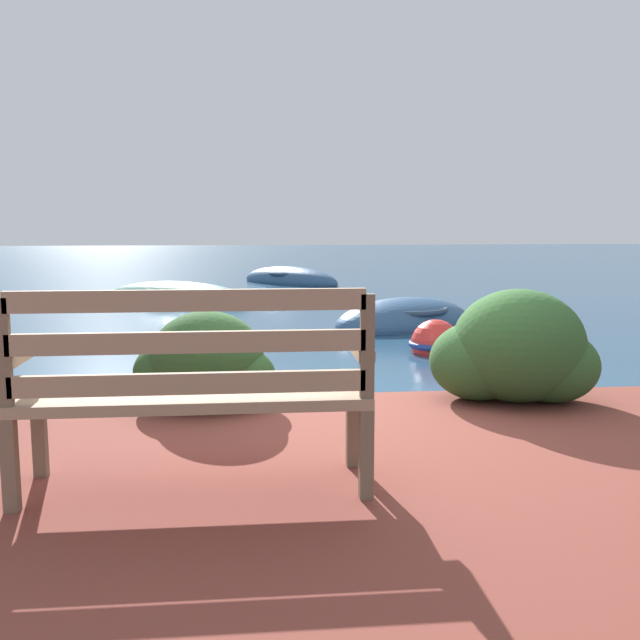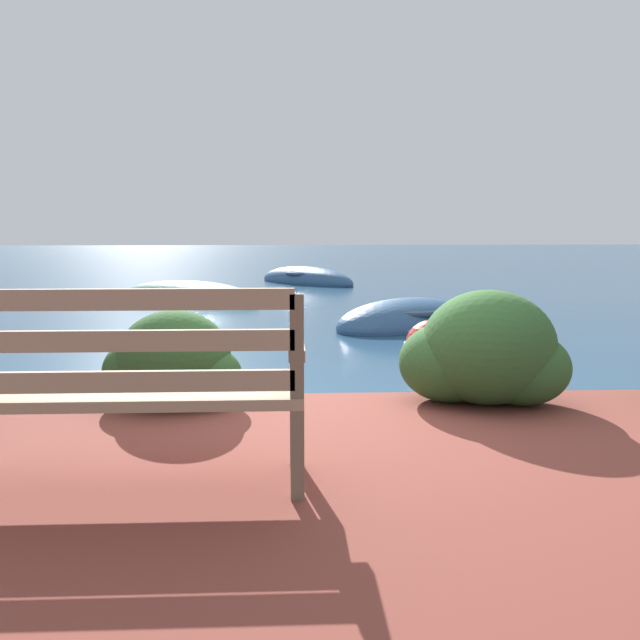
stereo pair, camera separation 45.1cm
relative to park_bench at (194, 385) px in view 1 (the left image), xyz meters
name	(u,v)px [view 1 (the left image)]	position (x,y,z in m)	size (l,w,h in m)	color
ground_plane	(349,423)	(0.94, 1.77, -0.71)	(80.00, 80.00, 0.00)	navy
park_bench	(194,385)	(0.00, 0.00, 0.00)	(1.57, 0.48, 0.93)	brown
hedge_clump_left	(205,365)	(-0.05, 1.49, -0.21)	(0.93, 0.67, 0.63)	#284C23
hedge_clump_centre	(515,353)	(2.02, 1.44, -0.15)	(1.12, 0.81, 0.76)	#2D5628
rowboat_nearest	(404,322)	(2.35, 6.41, -0.64)	(2.56, 2.23, 0.69)	#2D517A
rowboat_mid	(177,298)	(-1.07, 9.85, -0.65)	(3.12, 2.42, 0.64)	#336B5B
rowboat_far	(290,281)	(1.17, 13.49, -0.65)	(2.63, 2.77, 0.69)	#2D517A
mooring_buoy	(436,344)	(2.26, 4.41, -0.61)	(0.60, 0.60, 0.55)	red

